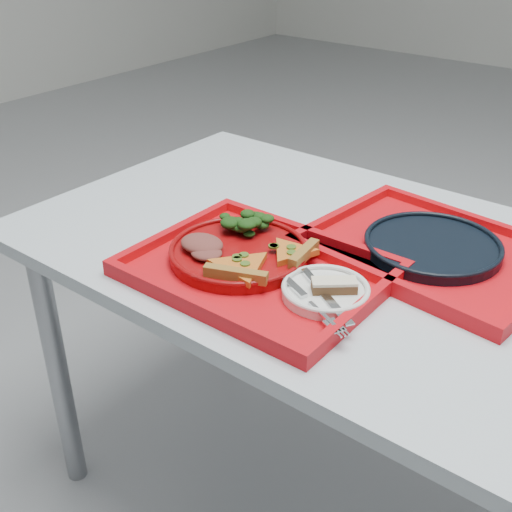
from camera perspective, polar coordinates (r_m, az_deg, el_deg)
name	(u,v)px	position (r m, az deg, el deg)	size (l,w,h in m)	color
table	(404,305)	(1.26, 13.02, -4.29)	(1.60, 0.80, 0.75)	silver
tray_main	(258,272)	(1.18, 0.22, -1.46)	(0.45, 0.35, 0.01)	red
tray_far	(431,254)	(1.28, 15.32, 0.21)	(0.45, 0.35, 0.01)	red
dinner_plate	(239,254)	(1.21, -1.55, 0.17)	(0.26, 0.26, 0.02)	maroon
side_plate	(325,293)	(1.10, 6.19, -3.27)	(0.15, 0.15, 0.01)	white
navy_plate	(432,247)	(1.28, 15.40, 0.76)	(0.26, 0.26, 0.02)	black
pizza_slice_a	(241,265)	(1.13, -1.33, -0.83)	(0.13, 0.11, 0.02)	orange
pizza_slice_b	(291,250)	(1.18, 3.14, 0.52)	(0.11, 0.09, 0.02)	orange
salad_heap	(244,219)	(1.27, -1.10, 3.33)	(0.09, 0.08, 0.04)	black
meat_portion	(202,244)	(1.20, -4.84, 1.08)	(0.09, 0.07, 0.03)	brown
dessert_bar	(334,285)	(1.09, 6.97, -2.61)	(0.08, 0.07, 0.02)	#53331B
knife	(325,294)	(1.08, 6.12, -3.37)	(0.18, 0.02, 0.01)	silver
fork	(309,301)	(1.06, 4.75, -4.02)	(0.18, 0.02, 0.01)	silver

